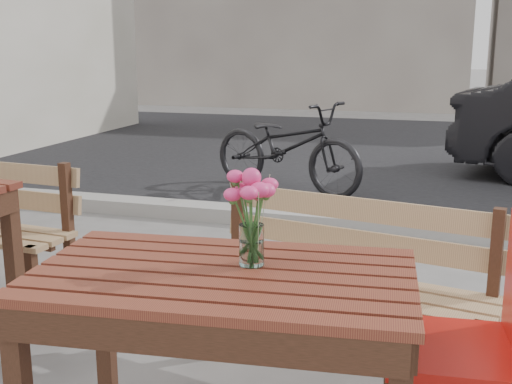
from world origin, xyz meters
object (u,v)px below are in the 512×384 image
main_table (223,307)px  red_chair (483,334)px  bicycle (287,146)px  main_vase (251,205)px

main_table → red_chair: (0.81, 0.26, -0.10)m
main_table → bicycle: bearing=95.8°
main_table → main_vase: (0.07, 0.08, 0.32)m
bicycle → main_vase: bearing=-146.5°
red_chair → main_vase: 0.87m
bicycle → main_table: bearing=-147.6°
red_chair → main_vase: (-0.74, -0.18, 0.43)m
main_table → main_vase: bearing=43.8°
main_vase → bicycle: size_ratio=0.18×
red_chair → bicycle: (-1.69, 4.11, -0.06)m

